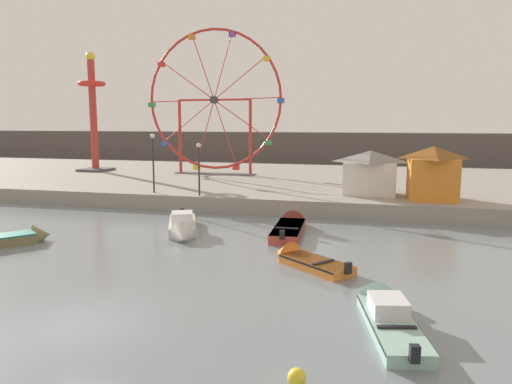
{
  "coord_description": "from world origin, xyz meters",
  "views": [
    {
      "loc": [
        8.72,
        -11.85,
        6.07
      ],
      "look_at": [
        2.24,
        13.15,
        2.24
      ],
      "focal_mm": 33.84,
      "sensor_mm": 36.0,
      "label": 1
    }
  ],
  "objects_px": {
    "motorboat_orange_hull": "(302,260)",
    "mooring_buoy_orange": "(297,378)",
    "motorboat_faded_red": "(291,226)",
    "motorboat_pale_grey": "(182,227)",
    "carnival_booth_orange_canopy": "(433,172)",
    "carnival_booth_white_ticket": "(370,172)",
    "motorboat_seafoam": "(384,310)",
    "drop_tower_red_tower": "(93,113)",
    "promenade_lamp_far": "(153,155)",
    "promenade_lamp_near": "(199,161)",
    "ferris_wheel_red_frame": "(214,102)",
    "motorboat_olive_wood": "(16,238)"
  },
  "relations": [
    {
      "from": "motorboat_seafoam",
      "to": "promenade_lamp_near",
      "type": "xyz_separation_m",
      "value": [
        -12.06,
        15.47,
        3.14
      ]
    },
    {
      "from": "carnival_booth_orange_canopy",
      "to": "promenade_lamp_far",
      "type": "height_order",
      "value": "promenade_lamp_far"
    },
    {
      "from": "promenade_lamp_far",
      "to": "mooring_buoy_orange",
      "type": "relative_size",
      "value": 9.39
    },
    {
      "from": "motorboat_pale_grey",
      "to": "promenade_lamp_far",
      "type": "bearing_deg",
      "value": -166.95
    },
    {
      "from": "ferris_wheel_red_frame",
      "to": "promenade_lamp_far",
      "type": "distance_m",
      "value": 13.0
    },
    {
      "from": "motorboat_pale_grey",
      "to": "promenade_lamp_near",
      "type": "distance_m",
      "value": 7.42
    },
    {
      "from": "motorboat_orange_hull",
      "to": "ferris_wheel_red_frame",
      "type": "relative_size",
      "value": 0.3
    },
    {
      "from": "motorboat_orange_hull",
      "to": "carnival_booth_orange_canopy",
      "type": "height_order",
      "value": "carnival_booth_orange_canopy"
    },
    {
      "from": "motorboat_olive_wood",
      "to": "drop_tower_red_tower",
      "type": "distance_m",
      "value": 26.45
    },
    {
      "from": "motorboat_pale_grey",
      "to": "motorboat_seafoam",
      "type": "height_order",
      "value": "motorboat_pale_grey"
    },
    {
      "from": "motorboat_pale_grey",
      "to": "motorboat_faded_red",
      "type": "bearing_deg",
      "value": 89.84
    },
    {
      "from": "motorboat_orange_hull",
      "to": "mooring_buoy_orange",
      "type": "distance_m",
      "value": 9.63
    },
    {
      "from": "drop_tower_red_tower",
      "to": "mooring_buoy_orange",
      "type": "relative_size",
      "value": 26.53
    },
    {
      "from": "drop_tower_red_tower",
      "to": "carnival_booth_white_ticket",
      "type": "height_order",
      "value": "drop_tower_red_tower"
    },
    {
      "from": "ferris_wheel_red_frame",
      "to": "promenade_lamp_near",
      "type": "height_order",
      "value": "ferris_wheel_red_frame"
    },
    {
      "from": "motorboat_orange_hull",
      "to": "mooring_buoy_orange",
      "type": "relative_size",
      "value": 9.22
    },
    {
      "from": "ferris_wheel_red_frame",
      "to": "motorboat_pale_grey",
      "type": "bearing_deg",
      "value": -75.71
    },
    {
      "from": "motorboat_pale_grey",
      "to": "mooring_buoy_orange",
      "type": "distance_m",
      "value": 15.91
    },
    {
      "from": "carnival_booth_orange_canopy",
      "to": "mooring_buoy_orange",
      "type": "xyz_separation_m",
      "value": [
        -4.92,
        -22.12,
        -2.61
      ]
    },
    {
      "from": "motorboat_seafoam",
      "to": "promenade_lamp_near",
      "type": "bearing_deg",
      "value": 25.55
    },
    {
      "from": "motorboat_faded_red",
      "to": "carnival_booth_orange_canopy",
      "type": "bearing_deg",
      "value": -55.0
    },
    {
      "from": "carnival_booth_white_ticket",
      "to": "promenade_lamp_near",
      "type": "height_order",
      "value": "promenade_lamp_near"
    },
    {
      "from": "motorboat_faded_red",
      "to": "mooring_buoy_orange",
      "type": "relative_size",
      "value": 14.04
    },
    {
      "from": "carnival_booth_orange_canopy",
      "to": "carnival_booth_white_ticket",
      "type": "height_order",
      "value": "carnival_booth_orange_canopy"
    },
    {
      "from": "motorboat_pale_grey",
      "to": "motorboat_olive_wood",
      "type": "relative_size",
      "value": 1.55
    },
    {
      "from": "promenade_lamp_near",
      "to": "promenade_lamp_far",
      "type": "relative_size",
      "value": 0.86
    },
    {
      "from": "carnival_booth_orange_canopy",
      "to": "promenade_lamp_near",
      "type": "distance_m",
      "value": 15.2
    },
    {
      "from": "motorboat_orange_hull",
      "to": "carnival_booth_white_ticket",
      "type": "bearing_deg",
      "value": -61.18
    },
    {
      "from": "motorboat_faded_red",
      "to": "carnival_booth_orange_canopy",
      "type": "relative_size",
      "value": 1.8
    },
    {
      "from": "motorboat_pale_grey",
      "to": "carnival_booth_white_ticket",
      "type": "distance_m",
      "value": 14.09
    },
    {
      "from": "motorboat_olive_wood",
      "to": "drop_tower_red_tower",
      "type": "height_order",
      "value": "drop_tower_red_tower"
    },
    {
      "from": "drop_tower_red_tower",
      "to": "mooring_buoy_orange",
      "type": "bearing_deg",
      "value": -51.29
    },
    {
      "from": "motorboat_pale_grey",
      "to": "promenade_lamp_near",
      "type": "relative_size",
      "value": 1.56
    },
    {
      "from": "drop_tower_red_tower",
      "to": "promenade_lamp_near",
      "type": "xyz_separation_m",
      "value": [
        16.08,
        -12.7,
        -3.46
      ]
    },
    {
      "from": "motorboat_pale_grey",
      "to": "drop_tower_red_tower",
      "type": "bearing_deg",
      "value": -160.47
    },
    {
      "from": "motorboat_faded_red",
      "to": "promenade_lamp_near",
      "type": "height_order",
      "value": "promenade_lamp_near"
    },
    {
      "from": "motorboat_orange_hull",
      "to": "motorboat_olive_wood",
      "type": "relative_size",
      "value": 1.13
    },
    {
      "from": "motorboat_faded_red",
      "to": "motorboat_pale_grey",
      "type": "bearing_deg",
      "value": 109.03
    },
    {
      "from": "motorboat_seafoam",
      "to": "motorboat_olive_wood",
      "type": "xyz_separation_m",
      "value": [
        -17.66,
        4.79,
        0.04
      ]
    },
    {
      "from": "motorboat_olive_wood",
      "to": "carnival_booth_orange_canopy",
      "type": "distance_m",
      "value": 24.41
    },
    {
      "from": "carnival_booth_orange_canopy",
      "to": "mooring_buoy_orange",
      "type": "bearing_deg",
      "value": -104.93
    },
    {
      "from": "motorboat_olive_wood",
      "to": "mooring_buoy_orange",
      "type": "xyz_separation_m",
      "value": [
        15.71,
        -9.31,
        -0.07
      ]
    },
    {
      "from": "motorboat_olive_wood",
      "to": "ferris_wheel_red_frame",
      "type": "relative_size",
      "value": 0.27
    },
    {
      "from": "mooring_buoy_orange",
      "to": "ferris_wheel_red_frame",
      "type": "bearing_deg",
      "value": 112.36
    },
    {
      "from": "ferris_wheel_red_frame",
      "to": "carnival_booth_orange_canopy",
      "type": "bearing_deg",
      "value": -30.25
    },
    {
      "from": "motorboat_pale_grey",
      "to": "carnival_booth_white_ticket",
      "type": "relative_size",
      "value": 1.42
    },
    {
      "from": "motorboat_olive_wood",
      "to": "promenade_lamp_near",
      "type": "distance_m",
      "value": 12.45
    },
    {
      "from": "motorboat_pale_grey",
      "to": "motorboat_orange_hull",
      "type": "distance_m",
      "value": 8.15
    },
    {
      "from": "motorboat_orange_hull",
      "to": "promenade_lamp_far",
      "type": "relative_size",
      "value": 0.98
    },
    {
      "from": "motorboat_seafoam",
      "to": "drop_tower_red_tower",
      "type": "relative_size",
      "value": 0.48
    }
  ]
}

